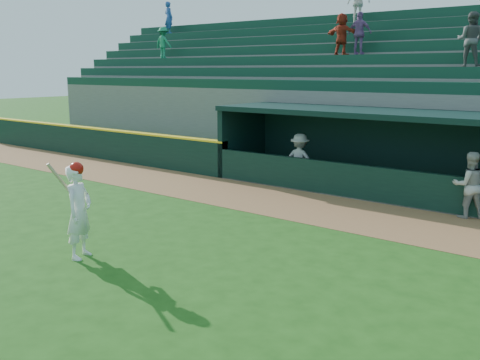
% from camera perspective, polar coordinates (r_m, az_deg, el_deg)
% --- Properties ---
extents(ground, '(120.00, 120.00, 0.00)m').
position_cam_1_polar(ground, '(10.69, -5.33, -8.22)').
color(ground, '#1C4C13').
rests_on(ground, ground).
extents(warning_track, '(40.00, 3.00, 0.01)m').
position_cam_1_polar(warning_track, '(14.48, 8.06, -2.94)').
color(warning_track, brown).
rests_on(warning_track, ground).
extents(field_wall_left, '(15.50, 0.30, 1.20)m').
position_cam_1_polar(field_wall_left, '(23.84, -16.18, 3.90)').
color(field_wall_left, black).
rests_on(field_wall_left, ground).
extents(wall_stripe_left, '(15.50, 0.32, 0.06)m').
position_cam_1_polar(wall_stripe_left, '(23.77, -16.26, 5.41)').
color(wall_stripe_left, yellow).
rests_on(wall_stripe_left, field_wall_left).
extents(dugout_player_front, '(1.02, 0.96, 1.66)m').
position_cam_1_polar(dugout_player_front, '(14.39, 23.25, -0.50)').
color(dugout_player_front, '#ACABA6').
rests_on(dugout_player_front, ground).
extents(dugout_player_inside, '(1.16, 0.77, 1.67)m').
position_cam_1_polar(dugout_player_inside, '(16.99, 6.38, 2.13)').
color(dugout_player_inside, '#A8A8A3').
rests_on(dugout_player_inside, ground).
extents(dugout, '(9.40, 2.80, 2.46)m').
position_cam_1_polar(dugout, '(16.94, 13.45, 3.65)').
color(dugout, slate).
rests_on(dugout, ground).
extents(stands, '(34.50, 6.25, 7.17)m').
position_cam_1_polar(stands, '(21.06, 18.84, 7.69)').
color(stands, slate).
rests_on(stands, ground).
extents(batter_at_plate, '(0.66, 0.85, 1.92)m').
position_cam_1_polar(batter_at_plate, '(10.84, -16.81, -3.11)').
color(batter_at_plate, white).
rests_on(batter_at_plate, ground).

